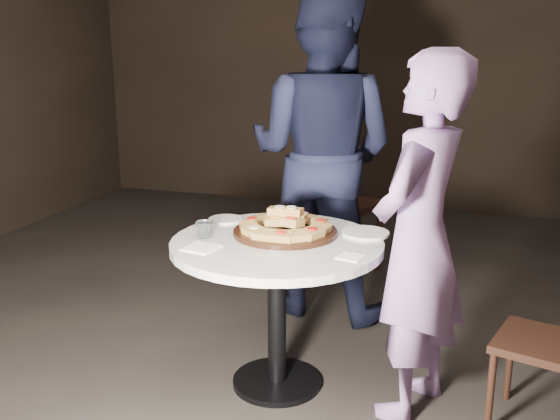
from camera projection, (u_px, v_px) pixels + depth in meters
name	position (u px, v px, depth m)	size (l,w,h in m)	color
floor	(288.00, 377.00, 3.06)	(7.00, 7.00, 0.00)	black
table	(277.00, 269.00, 2.85)	(1.27, 1.27, 0.72)	black
serving_board	(285.00, 232.00, 2.91)	(0.49, 0.49, 0.02)	black
focaccia_pile	(286.00, 223.00, 2.90)	(0.43, 0.42, 0.12)	#A37C3F
plate_left	(226.00, 219.00, 3.14)	(0.17, 0.17, 0.01)	white
plate_right	(366.00, 233.00, 2.91)	(0.22, 0.22, 0.01)	white
water_glass	(204.00, 230.00, 2.85)	(0.08, 0.08, 0.08)	silver
napkin_near	(202.00, 248.00, 2.71)	(0.14, 0.14, 0.01)	white
napkin_far	(351.00, 257.00, 2.59)	(0.10, 0.10, 0.01)	white
chair_far	(333.00, 197.00, 4.26)	(0.61, 0.62, 0.99)	black
diner_navy	(322.00, 154.00, 3.65)	(0.93, 0.73, 1.92)	#151832
diner_teal	(419.00, 240.00, 2.62)	(0.57, 0.38, 1.57)	#7E659F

